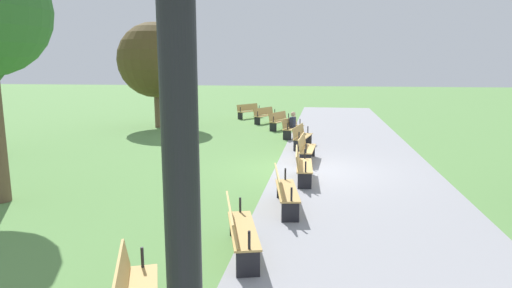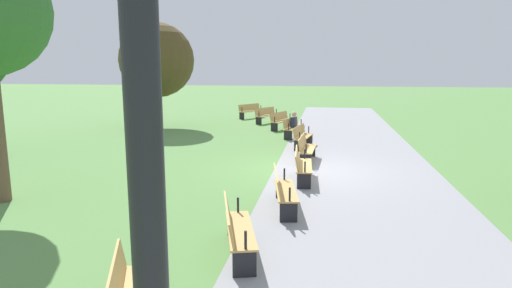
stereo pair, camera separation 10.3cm
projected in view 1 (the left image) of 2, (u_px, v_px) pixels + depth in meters
ground_plane at (307, 170)px, 13.79m from camera, size 120.00×120.00×0.00m
path_paving at (355, 172)px, 13.56m from camera, size 43.36×5.10×0.01m
bench_0 at (249, 111)px, 27.55m from camera, size 1.80×1.43×0.89m
bench_1 at (265, 115)px, 25.16m from camera, size 1.86×1.28×0.89m
bench_2 at (280, 120)px, 22.68m from camera, size 1.90×1.12×0.89m
bench_3 at (292, 127)px, 20.14m from camera, size 1.91×0.95×0.89m
bench_4 at (301, 136)px, 17.57m from camera, size 1.90×0.76×0.89m
bench_5 at (306, 148)px, 14.99m from camera, size 1.88×0.57×0.89m
bench_6 at (302, 164)px, 12.44m from camera, size 1.88×0.57×0.89m
bench_7 at (284, 189)px, 9.95m from camera, size 1.90×0.76×0.89m
bench_8 at (239, 228)px, 7.55m from camera, size 1.91×0.95×0.89m
person_seated at (295, 124)px, 19.98m from camera, size 0.43×0.58×1.20m
tree_0 at (155, 60)px, 22.83m from camera, size 3.92×3.92×5.54m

